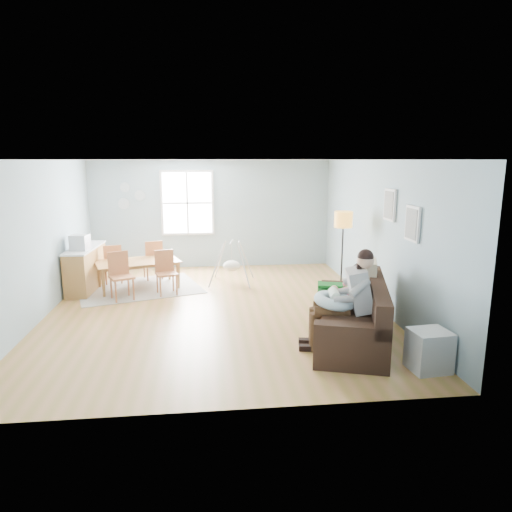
{
  "coord_description": "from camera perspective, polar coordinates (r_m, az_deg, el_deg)",
  "views": [
    {
      "loc": [
        -0.15,
        -8.06,
        2.69
      ],
      "look_at": [
        0.74,
        -0.06,
        1.0
      ],
      "focal_mm": 32.0,
      "sensor_mm": 36.0,
      "label": 1
    }
  ],
  "objects": [
    {
      "name": "counter",
      "position": [
        10.3,
        -20.49,
        -1.41
      ],
      "size": [
        0.56,
        1.65,
        0.91
      ],
      "color": "brown",
      "rests_on": "room"
    },
    {
      "name": "nursing_pillow",
      "position": [
        6.68,
        9.75,
        -5.53
      ],
      "size": [
        0.76,
        0.75,
        0.24
      ],
      "primitive_type": "torus",
      "rotation": [
        0.0,
        0.14,
        -0.32
      ],
      "color": "silver",
      "rests_on": "father"
    },
    {
      "name": "monitor",
      "position": [
        9.89,
        -21.19,
        1.6
      ],
      "size": [
        0.37,
        0.36,
        0.31
      ],
      "color": "#B6B6BB",
      "rests_on": "counter"
    },
    {
      "name": "chair_ne",
      "position": [
        10.65,
        -12.71,
        -0.2
      ],
      "size": [
        0.52,
        0.52,
        0.91
      ],
      "color": "#A05F37",
      "rests_on": "rug"
    },
    {
      "name": "toddler",
      "position": [
        7.18,
        11.7,
        -3.82
      ],
      "size": [
        0.62,
        0.44,
        0.92
      ],
      "color": "silver",
      "rests_on": "sofa"
    },
    {
      "name": "beige_pillow",
      "position": [
        7.55,
        14.13,
        -2.64
      ],
      "size": [
        0.33,
        0.58,
        0.56
      ],
      "primitive_type": "cube",
      "rotation": [
        0.0,
        0.0,
        -0.32
      ],
      "color": "#BFB092",
      "rests_on": "sofa"
    },
    {
      "name": "father",
      "position": [
        6.66,
        11.27,
        -4.95
      ],
      "size": [
        1.09,
        0.59,
        1.48
      ],
      "color": "gray",
      "rests_on": "sofa"
    },
    {
      "name": "wall_plates",
      "position": [
        11.71,
        -15.53,
        7.22
      ],
      "size": [
        0.67,
        0.02,
        0.66
      ],
      "color": "#8B9FA7",
      "rests_on": "room"
    },
    {
      "name": "infant",
      "position": [
        6.69,
        9.77,
        -4.64
      ],
      "size": [
        0.2,
        0.42,
        0.15
      ],
      "color": "silver",
      "rests_on": "nursing_pillow"
    },
    {
      "name": "chair_se",
      "position": [
        9.5,
        -11.24,
        -1.66
      ],
      "size": [
        0.5,
        0.5,
        0.9
      ],
      "color": "#A05F37",
      "rests_on": "rug"
    },
    {
      "name": "rug",
      "position": [
        10.12,
        -14.35,
        -3.91
      ],
      "size": [
        2.91,
        2.52,
        0.01
      ],
      "primitive_type": "cube",
      "rotation": [
        0.0,
        0.0,
        0.31
      ],
      "color": "#A19B93",
      "rests_on": "room"
    },
    {
      "name": "chair_nw",
      "position": [
        10.53,
        -17.46,
        -0.7
      ],
      "size": [
        0.48,
        0.48,
        0.89
      ],
      "color": "#A05F37",
      "rests_on": "rug"
    },
    {
      "name": "floor_lamp",
      "position": [
        9.02,
        10.84,
        3.6
      ],
      "size": [
        0.35,
        0.35,
        1.72
      ],
      "color": "black",
      "rests_on": "room"
    },
    {
      "name": "baby_swing",
      "position": [
        10.11,
        -3.06,
        -1.13
      ],
      "size": [
        1.07,
        1.09,
        0.94
      ],
      "color": "#B6B6BB",
      "rests_on": "room"
    },
    {
      "name": "chair_sw",
      "position": [
        9.35,
        -16.62,
        -1.98
      ],
      "size": [
        0.56,
        0.56,
        0.94
      ],
      "color": "#A05F37",
      "rests_on": "rug"
    },
    {
      "name": "green_throw",
      "position": [
        7.76,
        11.55,
        -4.13
      ],
      "size": [
        1.22,
        1.1,
        0.04
      ],
      "primitive_type": "cube",
      "rotation": [
        0.0,
        0.0,
        -0.25
      ],
      "color": "#166025",
      "rests_on": "sofa"
    },
    {
      "name": "window",
      "position": [
        11.58,
        -8.58,
        6.58
      ],
      "size": [
        1.32,
        0.08,
        1.62
      ],
      "color": "silver",
      "rests_on": "room"
    },
    {
      "name": "pictures",
      "position": [
        7.72,
        17.61,
        5.05
      ],
      "size": [
        0.05,
        1.34,
        0.74
      ],
      "color": "silver",
      "rests_on": "room"
    },
    {
      "name": "storage_cube",
      "position": [
        6.46,
        20.75,
        -10.99
      ],
      "size": [
        0.52,
        0.48,
        0.54
      ],
      "color": "silver",
      "rests_on": "room"
    },
    {
      "name": "sofa",
      "position": [
        7.12,
        12.26,
        -7.83
      ],
      "size": [
        1.6,
        2.47,
        0.92
      ],
      "color": "black",
      "rests_on": "room"
    },
    {
      "name": "room",
      "position": [
        8.07,
        -5.33,
        9.89
      ],
      "size": [
        8.4,
        9.4,
        3.9
      ],
      "color": "#A27C39"
    },
    {
      "name": "dining_table",
      "position": [
        10.05,
        -14.44,
        -2.3
      ],
      "size": [
        1.91,
        1.43,
        0.6
      ],
      "primitive_type": "imported",
      "rotation": [
        0.0,
        0.0,
        0.32
      ],
      "color": "brown",
      "rests_on": "rug"
    }
  ]
}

